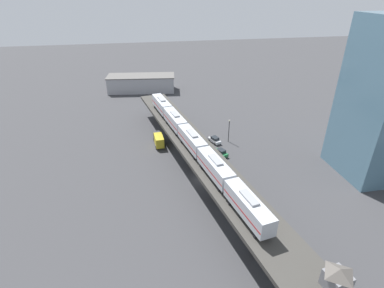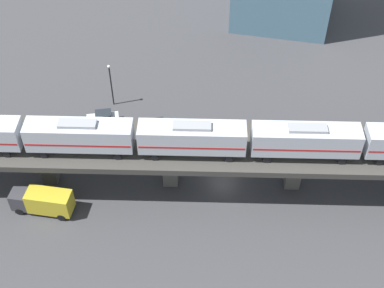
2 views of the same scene
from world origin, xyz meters
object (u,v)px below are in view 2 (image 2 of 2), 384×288
object	(u,v)px
subway_train	(192,137)
street_car_silver	(103,118)
street_lamp	(111,82)
street_car_green	(156,127)
delivery_truck	(43,201)

from	to	relation	value
subway_train	street_car_silver	world-z (taller)	subway_train
street_lamp	subway_train	bearing A→B (deg)	-133.32
subway_train	street_car_green	xyz separation A→B (m)	(9.28, 7.05, -8.23)
subway_train	street_car_green	world-z (taller)	subway_train
street_car_green	street_lamp	distance (m)	9.23
street_car_green	delivery_truck	size ratio (longest dim) A/B	0.65
delivery_truck	street_lamp	bearing A→B (deg)	-5.46
street_car_silver	street_car_green	distance (m)	7.59
street_car_silver	street_lamp	distance (m)	5.22
delivery_truck	street_car_green	bearing A→B (deg)	-30.60
street_car_green	street_lamp	size ratio (longest dim) A/B	0.68
street_car_silver	street_car_green	world-z (taller)	same
street_car_silver	street_lamp	world-z (taller)	street_lamp
subway_train	street_lamp	bearing A→B (deg)	46.68
street_car_silver	street_car_green	xyz separation A→B (m)	(-0.27, -7.59, 0.00)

